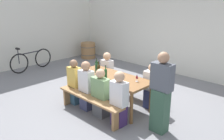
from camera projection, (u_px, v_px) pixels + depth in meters
name	position (u px, v px, depth m)	size (l,w,h in m)	color
ground_plane	(112.00, 105.00, 5.60)	(24.00, 24.00, 0.00)	slate
back_wall	(185.00, 27.00, 7.43)	(14.00, 0.20, 3.20)	silver
side_wall	(19.00, 24.00, 8.28)	(0.20, 7.18, 3.20)	silver
tasting_table	(112.00, 79.00, 5.40)	(1.94, 0.80, 0.75)	brown
bench_near	(90.00, 101.00, 5.01)	(1.84, 0.30, 0.45)	#9E7247
bench_far	(131.00, 84.00, 5.97)	(1.84, 0.30, 0.45)	#9E7247
wine_bottle_0	(97.00, 66.00, 5.73)	(0.08, 0.08, 0.33)	#143319
wine_bottle_1	(99.00, 69.00, 5.48)	(0.07, 0.07, 0.32)	#332814
wine_bottle_2	(106.00, 73.00, 5.21)	(0.07, 0.07, 0.31)	#194723
wine_bottle_3	(96.00, 68.00, 5.57)	(0.06, 0.06, 0.34)	#234C2D
wine_glass_0	(89.00, 67.00, 5.67)	(0.07, 0.07, 0.19)	silver
wine_glass_1	(137.00, 77.00, 5.00)	(0.06, 0.06, 0.17)	silver
seated_guest_near_0	(75.00, 83.00, 5.55)	(0.33, 0.24, 1.12)	#2D4F68
seated_guest_near_1	(86.00, 87.00, 5.24)	(0.36, 0.24, 1.16)	#3A3D60
seated_guest_near_2	(101.00, 94.00, 4.94)	(0.42, 0.24, 1.09)	#4E4F54
seated_guest_near_3	(119.00, 100.00, 4.56)	(0.35, 0.24, 1.16)	#3D265E
seated_guest_far_0	(107.00, 73.00, 6.30)	(0.32, 0.24, 1.11)	#473870
seated_guest_far_1	(152.00, 87.00, 5.32)	(0.38, 0.24, 1.10)	navy
standing_host	(161.00, 94.00, 4.29)	(0.41, 0.24, 1.59)	#325340
wine_barrel	(88.00, 50.00, 9.94)	(0.65, 0.65, 0.67)	#9E7247
parked_bicycle_0	(31.00, 60.00, 8.23)	(0.30, 1.68, 0.90)	black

